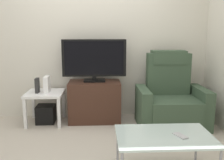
{
  "coord_description": "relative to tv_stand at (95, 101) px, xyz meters",
  "views": [
    {
      "loc": [
        0.14,
        -2.99,
        1.37
      ],
      "look_at": [
        0.3,
        0.5,
        0.7
      ],
      "focal_mm": 41.26,
      "sensor_mm": 36.0,
      "label": 1
    }
  ],
  "objects": [
    {
      "name": "ground_plane",
      "position": [
        -0.05,
        -0.83,
        -0.31
      ],
      "size": [
        6.4,
        6.4,
        0.0
      ],
      "primitive_type": "plane",
      "color": "#B2A899"
    },
    {
      "name": "wall_back",
      "position": [
        -0.05,
        0.3,
        0.99
      ],
      "size": [
        6.4,
        0.06,
        2.6
      ],
      "primitive_type": "cube",
      "color": "beige",
      "rests_on": "ground"
    },
    {
      "name": "tv_stand",
      "position": [
        0.0,
        0.0,
        0.0
      ],
      "size": [
        0.78,
        0.47,
        0.61
      ],
      "color": "#3D2319",
      "rests_on": "ground"
    },
    {
      "name": "television",
      "position": [
        -0.0,
        0.02,
        0.64
      ],
      "size": [
        0.96,
        0.2,
        0.63
      ],
      "color": "black",
      "rests_on": "tv_stand"
    },
    {
      "name": "recliner_armchair",
      "position": [
        1.12,
        -0.21,
        0.07
      ],
      "size": [
        0.98,
        0.78,
        1.08
      ],
      "rotation": [
        0.0,
        0.0,
        0.13
      ],
      "color": "#384C38",
      "rests_on": "ground"
    },
    {
      "name": "side_table",
      "position": [
        -0.74,
        -0.06,
        0.09
      ],
      "size": [
        0.54,
        0.54,
        0.47
      ],
      "color": "white",
      "rests_on": "ground"
    },
    {
      "name": "subwoofer_box",
      "position": [
        -0.74,
        -0.06,
        -0.17
      ],
      "size": [
        0.27,
        0.27,
        0.27
      ],
      "primitive_type": "cube",
      "color": "black",
      "rests_on": "ground"
    },
    {
      "name": "book_upright",
      "position": [
        -0.84,
        -0.08,
        0.27
      ],
      "size": [
        0.04,
        0.13,
        0.22
      ],
      "primitive_type": "cube",
      "color": "#262626",
      "rests_on": "side_table"
    },
    {
      "name": "game_console",
      "position": [
        -0.7,
        -0.05,
        0.28
      ],
      "size": [
        0.07,
        0.2,
        0.24
      ],
      "primitive_type": "cube",
      "color": "white",
      "rests_on": "side_table"
    },
    {
      "name": "coffee_table",
      "position": [
        0.68,
        -1.58,
        0.08
      ],
      "size": [
        0.9,
        0.6,
        0.41
      ],
      "color": "#B2C6C1",
      "rests_on": "ground"
    },
    {
      "name": "cell_phone",
      "position": [
        0.82,
        -1.61,
        0.11
      ],
      "size": [
        0.12,
        0.17,
        0.01
      ],
      "primitive_type": "cube",
      "rotation": [
        0.0,
        0.0,
        0.41
      ],
      "color": "#B7B7BC",
      "rests_on": "coffee_table"
    }
  ]
}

